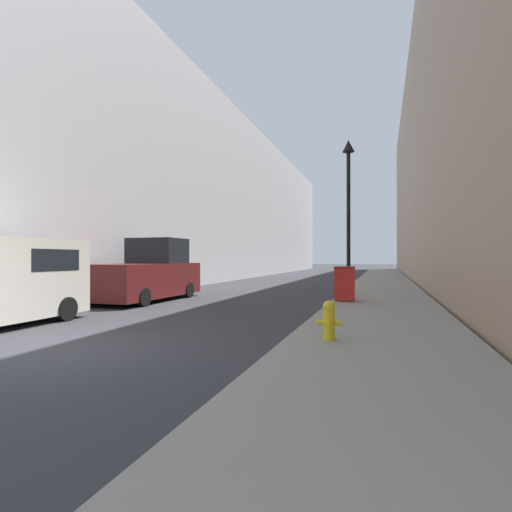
% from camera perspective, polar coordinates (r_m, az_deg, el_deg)
% --- Properties ---
extents(ground_plane, '(200.00, 200.00, 0.00)m').
position_cam_1_polar(ground_plane, '(8.35, -28.28, -11.88)').
color(ground_plane, '#333338').
extents(sidewalk_right, '(3.56, 60.00, 0.15)m').
position_cam_1_polar(sidewalk_right, '(23.74, 17.70, -4.12)').
color(sidewalk_right, gray).
rests_on(sidewalk_right, ground).
extents(building_left_glass, '(12.00, 60.00, 13.06)m').
position_cam_1_polar(building_left_glass, '(36.05, -9.79, 7.49)').
color(building_left_glass, '#BCBCC1').
rests_on(building_left_glass, ground).
extents(building_right_stone, '(12.00, 60.00, 17.48)m').
position_cam_1_polar(building_right_stone, '(33.39, 31.65, 11.99)').
color(building_right_stone, '#9E7F66').
rests_on(building_right_stone, ground).
extents(fire_hydrant, '(0.47, 0.35, 0.74)m').
position_cam_1_polar(fire_hydrant, '(7.71, 10.38, -8.85)').
color(fire_hydrant, yellow).
rests_on(fire_hydrant, sidewalk_right).
extents(trash_bin, '(0.69, 0.60, 1.23)m').
position_cam_1_polar(trash_bin, '(14.59, 12.55, -3.82)').
color(trash_bin, red).
rests_on(trash_bin, sidewalk_right).
extents(lamppost, '(0.49, 0.49, 6.44)m').
position_cam_1_polar(lamppost, '(17.18, 13.07, 8.21)').
color(lamppost, black).
rests_on(lamppost, sidewalk_right).
extents(pickup_truck, '(2.29, 5.36, 2.48)m').
position_cam_1_polar(pickup_truck, '(16.38, -15.26, -2.56)').
color(pickup_truck, '#561919').
rests_on(pickup_truck, ground).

